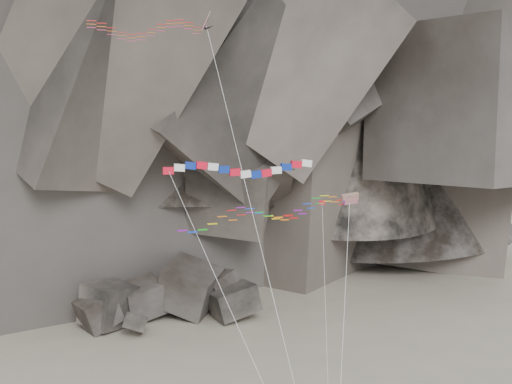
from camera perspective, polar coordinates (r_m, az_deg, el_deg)
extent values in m
cube|color=#47423F|center=(85.44, -3.14, -9.19)|extent=(6.38, 5.74, 5.95)
cube|color=#47423F|center=(80.25, -13.85, -10.68)|extent=(6.27, 5.79, 4.99)
cube|color=#47423F|center=(81.19, -12.99, -10.00)|extent=(7.73, 7.29, 5.72)
cube|color=#47423F|center=(83.88, -5.93, -9.20)|extent=(9.77, 10.02, 7.73)
cube|color=#47423F|center=(77.74, -10.72, -11.90)|extent=(3.02, 3.42, 3.37)
cube|color=#47423F|center=(84.93, -10.53, -9.85)|extent=(4.94, 5.27, 4.26)
cube|color=#47423F|center=(82.33, -1.98, -10.12)|extent=(6.78, 5.65, 4.82)
cube|color=#47423F|center=(82.93, -10.12, -9.83)|extent=(6.68, 6.47, 5.71)
cylinder|color=silver|center=(42.24, 0.47, -5.07)|extent=(4.42, 16.24, 30.96)
cube|color=red|center=(48.34, -7.81, 1.89)|extent=(0.81, 0.55, 0.53)
cube|color=white|center=(48.38, -6.83, 2.17)|extent=(0.84, 0.55, 0.59)
cube|color=navy|center=(48.38, -5.85, 2.35)|extent=(0.87, 0.55, 0.63)
cube|color=red|center=(48.38, -4.86, 2.38)|extent=(0.87, 0.55, 0.63)
cube|color=white|center=(48.41, -3.87, 2.26)|extent=(0.85, 0.55, 0.60)
cube|color=navy|center=(48.47, -2.88, 2.02)|extent=(0.82, 0.55, 0.55)
cube|color=red|center=(48.60, -1.91, 1.78)|extent=(0.84, 0.55, 0.58)
cube|color=white|center=(48.79, -0.95, 1.60)|extent=(0.86, 0.55, 0.62)
cube|color=navy|center=(49.03, -0.02, 1.57)|extent=(0.87, 0.55, 0.63)
cube|color=red|center=(49.30, 0.89, 1.70)|extent=(0.86, 0.55, 0.61)
cube|color=white|center=(49.59, 1.79, 1.95)|extent=(0.83, 0.55, 0.56)
cube|color=navy|center=(49.87, 2.68, 2.24)|extent=(0.83, 0.55, 0.56)
cube|color=red|center=(50.14, 3.58, 2.47)|extent=(0.86, 0.55, 0.61)
cube|color=white|center=(50.37, 4.48, 2.57)|extent=(0.87, 0.55, 0.63)
cylinder|color=silver|center=(43.16, -1.43, -12.31)|extent=(7.40, 15.78, 20.08)
cube|color=#E6AD0C|center=(49.09, 8.34, -0.47)|extent=(1.42, 0.59, 0.77)
cube|color=#0CB219|center=(48.95, 8.42, -0.83)|extent=(1.18, 0.43, 0.53)
cylinder|color=silver|center=(44.19, 7.71, -13.33)|extent=(6.07, 13.16, 18.02)
cube|color=red|center=(49.40, 5.89, -0.94)|extent=(0.52, 0.07, 0.33)
cube|color=navy|center=(49.36, 5.71, -0.94)|extent=(0.19, 0.06, 0.34)
cylinder|color=silver|center=(44.38, 6.31, -13.54)|extent=(4.19, 14.14, 17.54)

